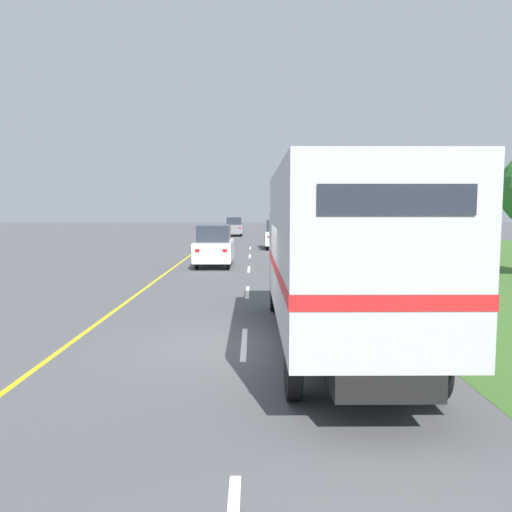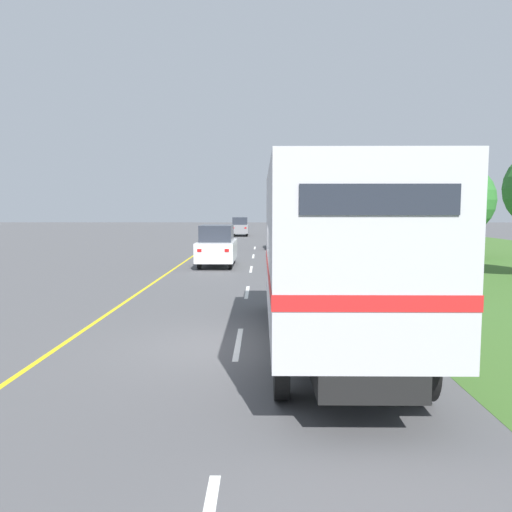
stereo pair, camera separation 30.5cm
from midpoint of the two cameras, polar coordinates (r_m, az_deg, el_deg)
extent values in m
plane|color=#515154|center=(10.54, -2.24, -10.28)|extent=(200.00, 200.00, 0.00)
cube|color=#3D6628|center=(32.35, 24.02, -0.15)|extent=(20.00, 68.65, 0.01)
cube|color=yellow|center=(29.74, -8.18, -0.18)|extent=(0.12, 68.65, 0.01)
cube|color=white|center=(10.76, -2.19, -9.93)|extent=(0.12, 2.60, 0.01)
cube|color=white|center=(17.22, -1.50, -4.14)|extent=(0.12, 2.60, 0.01)
cube|color=white|center=(23.75, -1.19, -1.52)|extent=(0.12, 2.60, 0.01)
cube|color=white|center=(30.31, -1.01, -0.03)|extent=(0.12, 2.60, 0.01)
cube|color=white|center=(36.89, -0.90, 0.93)|extent=(0.12, 2.60, 0.01)
cylinder|color=black|center=(14.02, 1.48, -4.25)|extent=(0.22, 1.00, 1.00)
cylinder|color=black|center=(14.25, 10.04, -4.18)|extent=(0.22, 1.00, 1.00)
cylinder|color=black|center=(7.65, 3.10, -12.46)|extent=(0.22, 1.00, 1.00)
cylinder|color=black|center=(8.05, 18.64, -11.81)|extent=(0.22, 1.00, 1.00)
cube|color=black|center=(10.48, 7.97, -6.59)|extent=(1.35, 8.73, 0.36)
cube|color=#B7B7BC|center=(9.24, 9.03, 1.38)|extent=(2.46, 6.63, 2.70)
cube|color=red|center=(9.28, 8.99, -1.53)|extent=(2.48, 6.65, 0.20)
cube|color=#232833|center=(5.96, 14.38, 6.27)|extent=(1.85, 0.03, 0.36)
cube|color=#B7B7BC|center=(13.58, 6.01, 0.97)|extent=(2.36, 2.10, 1.90)
cube|color=#283342|center=(14.61, 5.56, 2.22)|extent=(2.09, 0.03, 0.85)
cylinder|color=black|center=(26.47, -6.45, -0.13)|extent=(0.16, 0.66, 0.66)
cylinder|color=black|center=(26.36, -3.26, -0.13)|extent=(0.16, 0.66, 0.66)
cylinder|color=black|center=(23.86, -7.12, -0.73)|extent=(0.16, 0.66, 0.66)
cylinder|color=black|center=(23.73, -3.58, -0.74)|extent=(0.16, 0.66, 0.66)
cube|color=white|center=(25.05, -5.10, 0.65)|extent=(1.80, 4.26, 0.94)
cube|color=#282D38|center=(24.82, -5.15, 2.62)|extent=(1.55, 2.35, 0.80)
cube|color=red|center=(22.97, -7.11, 0.62)|extent=(0.20, 0.03, 0.14)
cube|color=red|center=(22.86, -3.97, 0.63)|extent=(0.20, 0.03, 0.14)
cylinder|color=black|center=(37.33, 0.95, 1.49)|extent=(0.16, 0.66, 0.66)
cylinder|color=black|center=(37.39, 3.21, 1.49)|extent=(0.16, 0.66, 0.66)
cylinder|color=black|center=(34.83, 1.05, 1.21)|extent=(0.16, 0.66, 0.66)
cylinder|color=black|center=(34.90, 3.47, 1.21)|extent=(0.16, 0.66, 0.66)
cube|color=silver|center=(36.08, 2.17, 2.11)|extent=(1.80, 4.04, 0.96)
cube|color=#282D38|center=(35.88, 2.19, 3.51)|extent=(1.55, 2.22, 0.81)
cube|color=red|center=(34.02, 1.26, 2.20)|extent=(0.20, 0.03, 0.14)
cube|color=red|center=(34.08, 3.38, 2.20)|extent=(0.20, 0.03, 0.14)
cylinder|color=black|center=(55.08, -3.36, 2.72)|extent=(0.16, 0.66, 0.66)
cylinder|color=black|center=(55.02, -1.83, 2.72)|extent=(0.16, 0.66, 0.66)
cylinder|color=black|center=(52.48, -3.51, 2.59)|extent=(0.16, 0.66, 0.66)
cylinder|color=black|center=(52.42, -1.90, 2.59)|extent=(0.16, 0.66, 0.66)
cube|color=gray|center=(53.73, -2.65, 3.14)|extent=(1.80, 4.20, 0.91)
cube|color=#282D38|center=(53.53, -2.66, 4.04)|extent=(1.55, 2.31, 0.77)
cube|color=red|center=(51.65, -3.44, 3.23)|extent=(0.20, 0.03, 0.14)
cube|color=red|center=(51.59, -2.04, 3.23)|extent=(0.20, 0.03, 0.14)
cylinder|color=#9E9EA3|center=(16.30, 17.68, -0.36)|extent=(0.09, 0.09, 2.58)
cylinder|color=#9E9EA3|center=(16.88, 22.99, -0.34)|extent=(0.09, 0.09, 2.58)
cube|color=navy|center=(16.52, 20.45, 1.81)|extent=(2.34, 0.06, 1.33)
cube|color=navy|center=(16.80, 23.09, 4.65)|extent=(0.75, 0.06, 0.32)
cube|color=silver|center=(16.49, 20.49, 1.80)|extent=(1.83, 0.02, 0.24)
cylinder|color=brown|center=(32.40, 21.17, 1.45)|extent=(0.40, 0.40, 1.68)
sphere|color=#2D702D|center=(32.34, 21.33, 5.97)|extent=(4.29, 4.29, 4.29)
cylinder|color=#4C3823|center=(38.94, 12.55, 2.79)|extent=(0.32, 0.32, 2.39)
sphere|color=#387A33|center=(38.92, 12.63, 7.15)|extent=(4.41, 4.41, 4.41)
camera|label=1|loc=(0.15, -90.50, -0.05)|focal=35.00mm
camera|label=2|loc=(0.15, 89.50, 0.05)|focal=35.00mm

